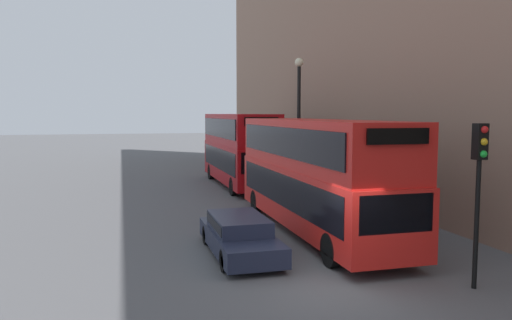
# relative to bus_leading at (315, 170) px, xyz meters

# --- Properties ---
(ground_plane) EXTENTS (200.00, 200.00, 0.00)m
(ground_plane) POSITION_rel_bus_leading_xyz_m (-1.60, -5.65, -2.32)
(ground_plane) COLOR #515154
(bus_leading) EXTENTS (2.59, 11.49, 4.20)m
(bus_leading) POSITION_rel_bus_leading_xyz_m (0.00, 0.00, 0.00)
(bus_leading) COLOR red
(bus_leading) RESTS_ON ground
(bus_second_in_queue) EXTENTS (2.59, 10.18, 4.38)m
(bus_second_in_queue) POSITION_rel_bus_leading_xyz_m (0.00, 12.35, 0.10)
(bus_second_in_queue) COLOR #A80F14
(bus_second_in_queue) RESTS_ON ground
(car_dark_sedan) EXTENTS (1.79, 4.80, 1.22)m
(car_dark_sedan) POSITION_rel_bus_leading_xyz_m (-3.40, -2.19, -1.66)
(car_dark_sedan) COLOR #1E2338
(car_dark_sedan) RESTS_ON ground
(traffic_light) EXTENTS (0.30, 0.36, 4.19)m
(traffic_light) POSITION_rel_bus_leading_xyz_m (1.66, -6.74, 0.68)
(traffic_light) COLOR black
(traffic_light) RESTS_ON ground
(street_lamp) EXTENTS (0.44, 0.44, 7.21)m
(street_lamp) POSITION_rel_bus_leading_xyz_m (1.85, 6.88, 2.07)
(street_lamp) COLOR black
(street_lamp) RESTS_ON ground
(pedestrian) EXTENTS (0.36, 0.36, 1.68)m
(pedestrian) POSITION_rel_bus_leading_xyz_m (2.25, -0.09, -1.54)
(pedestrian) COLOR #334C6B
(pedestrian) RESTS_ON ground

